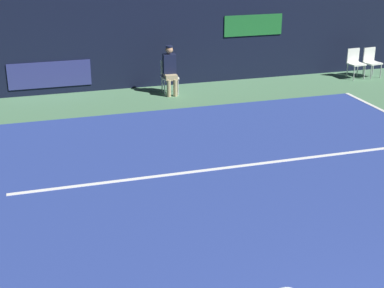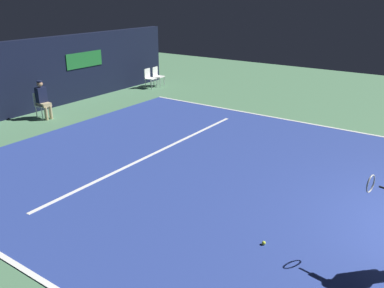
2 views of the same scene
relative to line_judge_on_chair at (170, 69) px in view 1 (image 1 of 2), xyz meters
name	(u,v)px [view 1 (image 1 of 2)]	position (x,y,z in m)	size (l,w,h in m)	color
ground_plane	(271,220)	(-0.36, -7.41, -0.69)	(30.95, 30.95, 0.00)	#4C7A56
court_surface	(271,219)	(-0.36, -7.41, -0.68)	(10.10, 12.04, 0.01)	navy
line_service	(224,168)	(-0.36, -5.30, -0.67)	(7.88, 0.10, 0.01)	white
back_wall	(147,40)	(-0.37, 1.08, 0.61)	(15.69, 0.33, 2.60)	black
line_judge_on_chair	(170,69)	(0.00, 0.00, 0.00)	(0.46, 0.54, 1.32)	white
courtside_chair_near	(355,62)	(5.78, 0.10, -0.18)	(0.47, 0.45, 0.88)	white
courtside_chair_far	(371,61)	(6.32, 0.08, -0.18)	(0.49, 0.47, 0.88)	white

